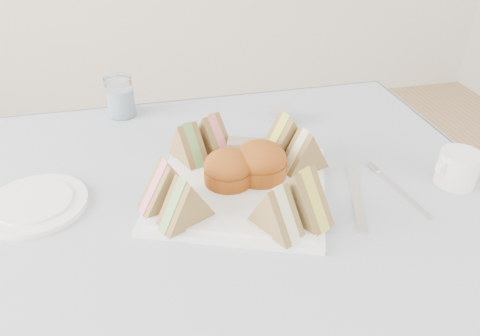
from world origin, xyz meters
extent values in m
cube|color=#AEB8CD|center=(0.00, 0.00, 0.74)|extent=(1.02, 1.02, 0.01)
cube|color=white|center=(0.01, 0.09, 0.75)|extent=(0.40, 0.40, 0.01)
cylinder|color=#9B4B1E|center=(-0.01, 0.10, 0.79)|extent=(0.13, 0.13, 0.06)
cylinder|color=#9B4B1E|center=(0.06, 0.10, 0.79)|extent=(0.11, 0.11, 0.07)
cube|color=#D1C886|center=(0.05, 0.17, 0.78)|extent=(0.09, 0.06, 0.04)
cylinder|color=white|center=(-0.35, 0.12, 0.75)|extent=(0.24, 0.24, 0.01)
cylinder|color=white|center=(-0.20, 0.46, 0.79)|extent=(0.08, 0.08, 0.10)
cylinder|color=silver|center=(0.17, 0.33, 0.76)|extent=(0.08, 0.08, 0.04)
cube|color=silver|center=(0.21, 0.01, 0.75)|extent=(0.08, 0.20, 0.00)
cube|color=silver|center=(0.30, 0.00, 0.75)|extent=(0.03, 0.16, 0.00)
cylinder|color=white|center=(0.42, 0.02, 0.78)|extent=(0.08, 0.08, 0.07)
camera|label=1|loc=(-0.15, -0.61, 1.26)|focal=35.00mm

